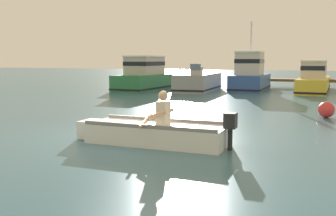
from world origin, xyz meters
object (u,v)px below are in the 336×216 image
(moored_boat_grey, at_px, (198,83))
(moored_boat_yellow, at_px, (314,80))
(moored_boat_blue, at_px, (250,76))
(moored_boat_green, at_px, (148,77))
(rowboat_with_person, at_px, (154,132))
(mooring_buoy, at_px, (326,110))

(moored_boat_grey, xyz_separation_m, moored_boat_yellow, (6.38, 2.04, 0.18))
(moored_boat_grey, height_order, moored_boat_blue, moored_boat_blue)
(moored_boat_yellow, bearing_deg, moored_boat_blue, -170.93)
(moored_boat_green, height_order, moored_boat_yellow, moored_boat_green)
(rowboat_with_person, height_order, moored_boat_green, moored_boat_green)
(rowboat_with_person, bearing_deg, moored_boat_grey, 103.24)
(rowboat_with_person, xyz_separation_m, moored_boat_grey, (-3.40, 14.43, 0.24))
(rowboat_with_person, bearing_deg, mooring_buoy, 57.30)
(moored_boat_blue, height_order, moored_boat_yellow, moored_boat_blue)
(moored_boat_blue, relative_size, mooring_buoy, 8.67)
(rowboat_with_person, height_order, moored_boat_grey, moored_boat_grey)
(moored_boat_green, bearing_deg, rowboat_with_person, -65.24)
(moored_boat_green, bearing_deg, moored_boat_blue, 13.75)
(moored_boat_green, relative_size, mooring_buoy, 11.79)
(moored_boat_blue, height_order, mooring_buoy, moored_boat_blue)
(moored_boat_blue, bearing_deg, moored_boat_grey, -152.33)
(moored_boat_green, distance_m, moored_boat_blue, 6.22)
(moored_boat_green, height_order, moored_boat_grey, moored_boat_green)
(moored_boat_blue, bearing_deg, rowboat_with_person, -87.82)
(moored_boat_green, distance_m, moored_boat_grey, 3.26)
(moored_boat_grey, bearing_deg, mooring_buoy, -51.57)
(mooring_buoy, bearing_deg, moored_boat_green, 139.33)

